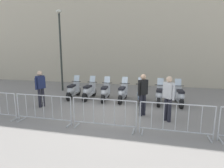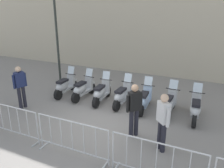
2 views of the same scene
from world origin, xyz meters
name	(u,v)px [view 1 (image 1 of 2)]	position (x,y,z in m)	size (l,w,h in m)	color
ground_plane	(115,112)	(0.00, 0.00, 0.00)	(120.00, 120.00, 0.00)	gray
motorcycle_0	(73,90)	(-2.89, 1.65, 0.45)	(0.56, 1.73, 1.24)	black
motorcycle_1	(89,91)	(-1.96, 1.71, 0.45)	(0.56, 1.72, 1.24)	black
motorcycle_2	(105,92)	(-1.00, 1.69, 0.45)	(0.58, 1.73, 1.24)	black
motorcycle_3	(123,93)	(-0.07, 1.79, 0.45)	(0.56, 1.72, 1.24)	black
motorcycle_4	(141,94)	(0.88, 1.79, 0.45)	(0.58, 1.73, 1.24)	black
motorcycle_5	(159,95)	(1.81, 1.81, 0.45)	(0.56, 1.72, 1.24)	black
motorcycle_6	(179,96)	(2.77, 1.86, 0.45)	(0.58, 1.73, 1.24)	black
barrier_segment_1	(44,109)	(-2.24, -1.88, 0.53)	(2.23, 0.52, 1.07)	#B2B5B7
barrier_segment_2	(104,114)	(0.07, -1.79, 0.53)	(2.23, 0.52, 1.07)	#B2B5B7
barrier_segment_3	(176,120)	(2.38, -1.70, 0.53)	(2.23, 0.52, 1.07)	#B2B5B7
street_lamp	(60,43)	(-4.55, 3.32, 3.18)	(0.36, 0.36, 5.19)	#2D332D
officer_near_row_end	(168,96)	(2.17, -0.44, 0.98)	(0.43, 0.41, 1.73)	#23232D
officer_mid_plaza	(41,87)	(-3.60, -0.19, 0.98)	(0.32, 0.53, 1.73)	#23232D
officer_by_barriers	(143,92)	(1.18, -0.09, 0.98)	(0.40, 0.45, 1.73)	#23232D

